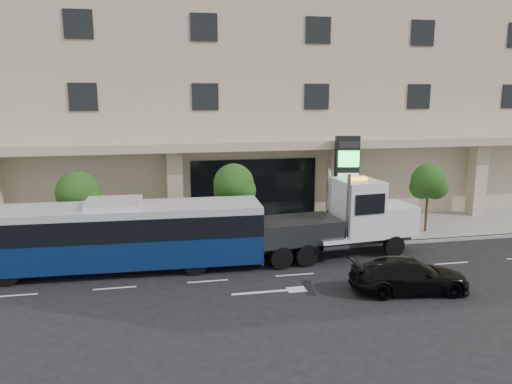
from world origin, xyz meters
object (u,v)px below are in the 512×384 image
(tow_truck, at_px, (342,221))
(signage_pylon, at_px, (346,183))
(black_sedan, at_px, (409,275))
(city_bus, at_px, (115,235))

(tow_truck, distance_m, signage_pylon, 4.66)
(black_sedan, bearing_deg, tow_truck, 19.18)
(city_bus, relative_size, tow_truck, 1.41)
(city_bus, bearing_deg, tow_truck, 2.18)
(black_sedan, distance_m, signage_pylon, 9.56)
(tow_truck, height_order, signage_pylon, signage_pylon)
(city_bus, height_order, signage_pylon, signage_pylon)
(tow_truck, xyz_separation_m, signage_pylon, (1.84, 4.12, 1.20))
(city_bus, relative_size, black_sedan, 2.76)
(tow_truck, relative_size, signage_pylon, 1.73)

